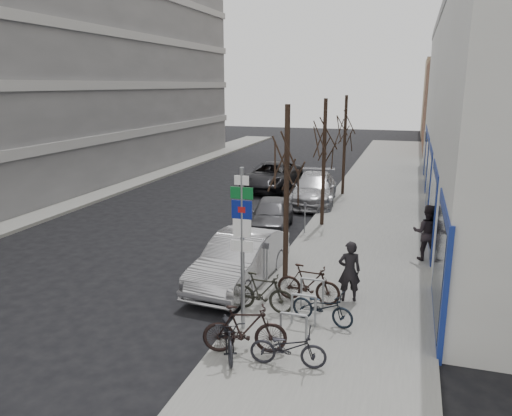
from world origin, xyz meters
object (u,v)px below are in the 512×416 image
Objects in this scene: parked_car_back at (314,189)px; tree_far at (345,122)px; bike_far_curb at (288,344)px; pedestrian_near at (349,271)px; tree_mid at (325,133)px; bike_near_left at (228,330)px; pedestrian_far at (427,232)px; tree_near at (287,152)px; bike_far_inner at (309,283)px; highway_sign_pole at (242,240)px; lane_car at (272,176)px; meter_mid at (305,215)px; bike_mid_curb at (323,304)px; meter_front at (267,259)px; parked_car_mid at (271,214)px; parked_car_front at (240,260)px; bike_rack at (304,306)px; bike_near_right at (245,329)px; meter_back at (327,188)px; bike_mid_inner at (262,292)px.

tree_far is at bearing 54.58° from parked_car_back.
pedestrian_near reaches higher than bike_far_curb.
tree_mid reaches higher than bike_near_left.
tree_far is 2.78× the size of pedestrian_far.
bike_far_inner is at bearing -55.55° from tree_near.
pedestrian_far is at bearing 56.40° from highway_sign_pole.
bike_near_left is at bearing -90.70° from tree_mid.
lane_car is 2.82× the size of pedestrian_far.
meter_mid is 0.69× the size of bike_near_left.
parked_car_back is 2.70× the size of pedestrian_far.
bike_near_left reaches higher than bike_far_curb.
pedestrian_far is (8.53, -10.76, 0.36)m from lane_car.
pedestrian_near is (2.54, -6.07, 0.10)m from meter_mid.
bike_near_left is 2.72m from bike_mid_curb.
meter_front is 0.69× the size of bike_near_left.
tree_mid is 4.08m from parked_car_mid.
bike_near_left is at bearing 41.05° from pedestrian_near.
tree_near is at bearing 25.49° from parked_car_front.
bike_rack is 1.35× the size of bike_mid_curb.
meter_front is 0.76× the size of bike_mid_curb.
tree_far reaches higher than lane_car.
parked_car_back is at bearing 2.82° from bike_far_curb.
parked_car_front is 6.62m from pedestrian_far.
tree_mid is 8.44m from pedestrian_near.
bike_far_curb is 0.35× the size of parked_car_front.
bike_rack is 0.51m from bike_mid_curb.
highway_sign_pole reaches higher than meter_front.
pedestrian_near is (2.09, -14.07, -3.08)m from tree_far.
bike_near_right is at bearing -89.28° from tree_far.
meter_back is 0.27× the size of parked_car_front.
meter_back reaches higher than parked_car_mid.
meter_front is 14.88m from lane_car.
meter_mid is at bearing -11.57° from bike_near_right.
meter_back is 0.86m from parked_car_back.
meter_front is 0.31× the size of parked_car_mid.
bike_rack is 1.24× the size of bike_near_left.
pedestrian_far is at bearing 63.48° from bike_rack.
parked_car_front reaches higher than lane_car.
parked_car_back is (-1.06, 15.61, 0.06)m from bike_near_left.
meter_mid is 5.58m from parked_car_front.
pedestrian_near reaches higher than parked_car_front.
meter_mid is at bearing 65.87° from bike_near_left.
tree_mid is at bearing 97.28° from bike_rack.
highway_sign_pole is at bearing 174.02° from bike_mid_inner.
tree_far is 5.53m from lane_car.
parked_car_front is (-0.88, -11.01, -0.13)m from meter_back.
pedestrian_near is 4.68m from pedestrian_far.
meter_front is 1.00× the size of meter_back.
meter_back is at bearing 11.89° from bike_far_inner.
highway_sign_pole reaches higher than pedestrian_far.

